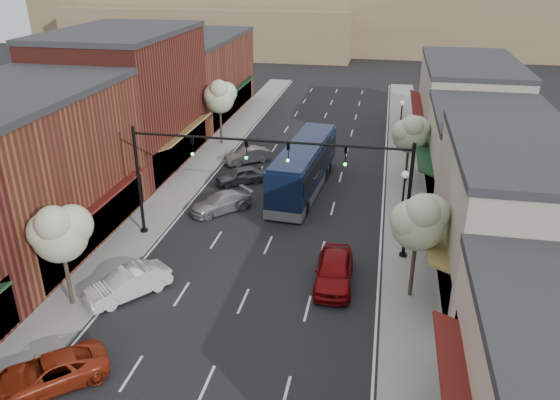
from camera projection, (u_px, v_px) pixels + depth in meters
The scene contains 28 objects.
ground at pixel (233, 325), 25.92m from camera, with size 160.00×160.00×0.00m, color black.
sidewalk_left at pixel (194, 173), 43.93m from camera, with size 2.80×73.00×0.15m, color gray.
sidewalk_right at pixel (407, 188), 40.99m from camera, with size 2.80×73.00×0.15m, color gray.
curb_left at pixel (211, 174), 43.69m from camera, with size 0.25×73.00×0.17m, color gray.
curb_right at pixel (388, 187), 41.24m from camera, with size 0.25×73.00×0.17m, color gray.
bldg_left_midnear at pixel (23, 169), 31.88m from camera, with size 10.14×14.10×9.40m.
bldg_left_midfar at pixel (127, 100), 44.11m from camera, with size 10.14×14.10×10.90m.
bldg_left_far at pixel (194, 76), 58.95m from camera, with size 10.14×18.10×8.40m.
bldg_right_midnear at pixel (527, 221), 27.30m from camera, with size 9.14×12.10×7.90m.
bldg_right_midfar at pixel (488, 156), 38.35m from camera, with size 9.14×12.10×6.40m.
bldg_right_far at pixel (466, 102), 50.68m from camera, with size 9.14×16.10×7.40m.
hill_far at pixel (358, 13), 104.06m from camera, with size 120.00×30.00×12.00m, color #7A6647.
hill_near at pixel (215, 29), 98.51m from camera, with size 50.00×20.00×8.00m, color #7A6647.
signal_mast_right at pixel (366, 181), 30.21m from camera, with size 8.22×0.46×7.00m.
signal_mast_left at pixel (175, 167), 32.18m from camera, with size 8.22×0.46×7.00m.
tree_right_near at pixel (419, 220), 26.17m from camera, with size 2.85×2.65×5.95m.
tree_right_far at pixel (411, 132), 40.69m from camera, with size 2.85×2.65×5.43m.
tree_left_near at pixel (60, 231), 25.59m from camera, with size 2.85×2.65×5.69m.
tree_left_far at pixel (220, 96), 48.72m from camera, with size 2.85×2.65×6.13m.
lamp_post_near at pixel (403, 193), 32.73m from camera, with size 0.44×0.44×4.44m.
lamp_post_far at pixel (401, 116), 48.40m from camera, with size 0.44×0.44×4.44m.
coach_bus at pixel (304, 167), 40.05m from camera, with size 3.56×11.94×3.60m.
red_hatchback at pixel (334, 270), 28.86m from camera, with size 1.94×4.83×1.65m, color maroon.
parked_car_a at pixel (49, 373), 22.04m from camera, with size 2.13×4.62×1.28m, color maroon.
parked_car_b at pixel (128, 283), 27.88m from camera, with size 1.55×4.43×1.46m, color silver.
parked_car_c at pixel (221, 202), 37.24m from camera, with size 1.80×4.44×1.29m, color #A1A2A7.
parked_car_d at pixel (240, 175), 41.86m from camera, with size 1.53×3.80×1.30m, color #5B5D63.
parked_car_e at pixel (247, 156), 45.99m from camera, with size 1.37×3.92×1.29m, color #99989D.
Camera 1 is at (6.28, -20.39, 16.04)m, focal length 35.00 mm.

